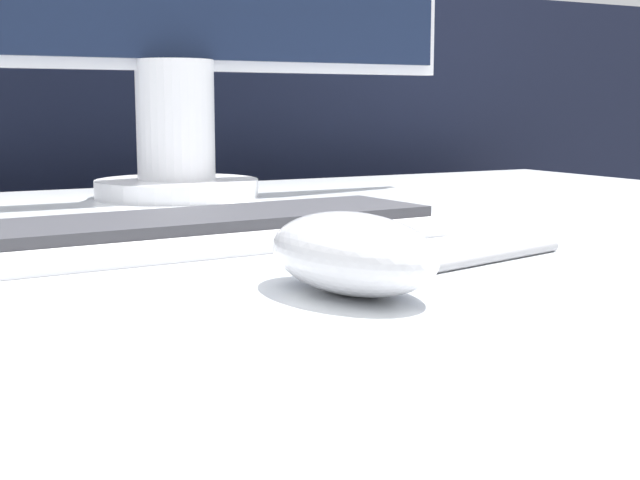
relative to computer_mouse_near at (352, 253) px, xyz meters
The scene contains 4 objects.
partition_panel 0.86m from the computer_mouse_near, 89.26° to the left, with size 5.00×0.03×1.03m.
computer_mouse_near is the anchor object (origin of this frame).
keyboard 0.19m from the computer_mouse_near, 93.98° to the left, with size 0.38×0.14×0.02m.
pen 0.14m from the computer_mouse_near, 16.38° to the left, with size 0.14×0.04×0.01m.
Camera 1 is at (-0.25, -0.58, 0.85)m, focal length 50.00 mm.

